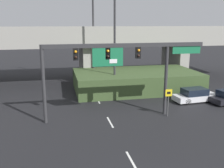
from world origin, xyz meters
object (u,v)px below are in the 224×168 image
(signal_gantry, at_px, (119,59))
(parked_sedan_near_right, at_px, (195,95))
(highway_light_pole_near, at_px, (93,18))
(highway_light_pole_far, at_px, (115,24))
(speed_limit_sign, at_px, (168,99))

(signal_gantry, relative_size, parked_sedan_near_right, 2.84)
(highway_light_pole_near, bearing_deg, signal_gantry, -88.56)
(highway_light_pole_far, xyz_separation_m, parked_sedan_near_right, (7.49, -4.74, -7.19))
(signal_gantry, distance_m, highway_light_pole_far, 8.28)
(signal_gantry, xyz_separation_m, highway_light_pole_near, (-0.31, 12.51, 3.54))
(speed_limit_sign, relative_size, highway_light_pole_near, 0.15)
(speed_limit_sign, distance_m, highway_light_pole_near, 15.55)
(signal_gantry, xyz_separation_m, speed_limit_sign, (4.23, -0.64, -3.42))
(speed_limit_sign, relative_size, parked_sedan_near_right, 0.52)
(speed_limit_sign, height_order, highway_light_pole_far, highway_light_pole_far)
(highway_light_pole_near, bearing_deg, highway_light_pole_far, -70.93)
(highway_light_pole_near, distance_m, highway_light_pole_far, 5.16)
(highway_light_pole_near, relative_size, highway_light_pole_far, 1.10)
(signal_gantry, xyz_separation_m, parked_sedan_near_right, (8.85, 2.94, -4.39))
(signal_gantry, relative_size, highway_light_pole_near, 0.83)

